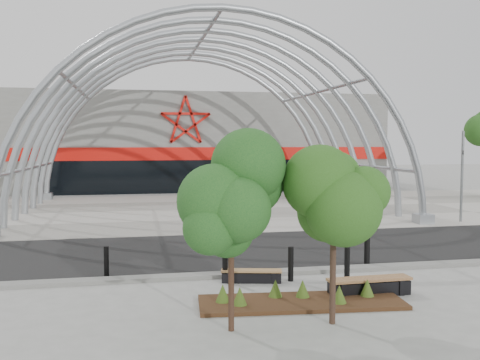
# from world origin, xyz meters

# --- Properties ---
(ground) EXTENTS (140.00, 140.00, 0.00)m
(ground) POSITION_xyz_m (0.00, 0.00, 0.00)
(ground) COLOR gray
(ground) RESTS_ON ground
(road) EXTENTS (140.00, 7.00, 0.02)m
(road) POSITION_xyz_m (0.00, 3.50, 0.01)
(road) COLOR black
(road) RESTS_ON ground
(forecourt) EXTENTS (60.00, 17.00, 0.04)m
(forecourt) POSITION_xyz_m (0.00, 15.50, 0.02)
(forecourt) COLOR gray
(forecourt) RESTS_ON ground
(kerb) EXTENTS (60.00, 0.50, 0.12)m
(kerb) POSITION_xyz_m (0.00, -0.25, 0.06)
(kerb) COLOR slate
(kerb) RESTS_ON ground
(arena_building) EXTENTS (34.00, 15.24, 8.00)m
(arena_building) POSITION_xyz_m (0.00, 33.45, 3.99)
(arena_building) COLOR slate
(arena_building) RESTS_ON ground
(vault_canopy) EXTENTS (20.80, 15.80, 20.36)m
(vault_canopy) POSITION_xyz_m (0.00, 15.50, 0.02)
(vault_canopy) COLOR #9DA3A8
(vault_canopy) RESTS_ON ground
(planting_bed) EXTENTS (5.23, 2.01, 0.54)m
(planting_bed) POSITION_xyz_m (0.06, -3.27, 0.13)
(planting_bed) COLOR black
(planting_bed) RESTS_ON ground
(signal_pole) EXTENTS (0.27, 0.65, 4.60)m
(signal_pole) POSITION_xyz_m (12.15, 8.14, 2.40)
(signal_pole) COLOR slate
(signal_pole) RESTS_ON ground
(street_tree_0) EXTENTS (1.74, 1.74, 3.97)m
(street_tree_0) POSITION_xyz_m (-1.93, -4.81, 2.85)
(street_tree_0) COLOR black
(street_tree_0) RESTS_ON ground
(street_tree_1) EXTENTS (1.71, 1.71, 4.05)m
(street_tree_1) POSITION_xyz_m (0.37, -4.80, 2.91)
(street_tree_1) COLOR black
(street_tree_1) RESTS_ON ground
(bench_0) EXTENTS (1.79, 0.76, 0.37)m
(bench_0) POSITION_xyz_m (-0.65, -1.03, 0.18)
(bench_0) COLOR black
(bench_0) RESTS_ON ground
(bench_1) EXTENTS (2.28, 0.56, 0.47)m
(bench_1) POSITION_xyz_m (2.12, -2.92, 0.23)
(bench_1) COLOR black
(bench_1) RESTS_ON ground
(bollard_0) EXTENTS (0.15, 0.15, 0.93)m
(bollard_0) POSITION_xyz_m (-4.80, 0.43, 0.46)
(bollard_0) COLOR black
(bollard_0) RESTS_ON ground
(bollard_1) EXTENTS (0.16, 0.16, 0.99)m
(bollard_1) POSITION_xyz_m (-1.40, -0.85, 0.50)
(bollard_1) COLOR black
(bollard_1) RESTS_ON ground
(bollard_2) EXTENTS (0.16, 0.16, 1.01)m
(bollard_2) POSITION_xyz_m (0.50, -1.12, 0.51)
(bollard_2) COLOR black
(bollard_2) RESTS_ON ground
(bollard_3) EXTENTS (0.18, 0.18, 1.13)m
(bollard_3) POSITION_xyz_m (3.45, 0.15, 0.57)
(bollard_3) COLOR black
(bollard_3) RESTS_ON ground
(bollard_4) EXTENTS (0.16, 0.16, 1.01)m
(bollard_4) POSITION_xyz_m (2.11, -1.44, 0.50)
(bollard_4) COLOR black
(bollard_4) RESTS_ON ground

